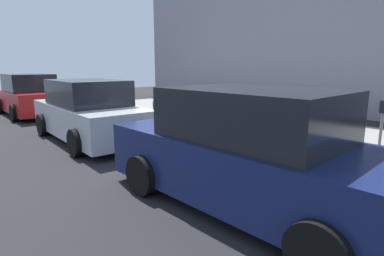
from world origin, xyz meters
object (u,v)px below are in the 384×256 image
(bollard_post, at_px, (155,112))
(parking_meter, at_px, (382,125))
(suitcase_navy_1, at_px, (280,137))
(suitcase_black_6, at_px, (203,123))
(suitcase_silver_7, at_px, (189,121))
(suitcase_olive_4, at_px, (230,125))
(parked_car_red_2, at_px, (30,96))
(parked_car_navy_0, at_px, (251,154))
(suitcase_silver_0, at_px, (300,139))
(suitcase_maroon_2, at_px, (263,135))
(fire_hydrant, at_px, (173,114))
(parked_car_silver_1, at_px, (89,112))
(suitcase_teal_5, at_px, (215,125))
(suitcase_red_3, at_px, (244,128))

(bollard_post, xyz_separation_m, parking_meter, (-6.55, -0.40, 0.45))
(suitcase_navy_1, xyz_separation_m, suitcase_black_6, (2.54, -0.06, -0.05))
(suitcase_silver_7, bearing_deg, suitcase_olive_4, -178.78)
(bollard_post, relative_size, parked_car_red_2, 0.18)
(parked_car_red_2, bearing_deg, parked_car_navy_0, 180.00)
(suitcase_silver_0, distance_m, parking_meter, 1.50)
(suitcase_maroon_2, xyz_separation_m, suitcase_black_6, (2.05, -0.02, -0.02))
(suitcase_navy_1, xyz_separation_m, fire_hydrant, (3.88, -0.01, 0.06))
(suitcase_black_6, xyz_separation_m, bollard_post, (2.12, 0.21, 0.11))
(fire_hydrant, bearing_deg, suitcase_black_6, -177.58)
(suitcase_silver_7, distance_m, parked_car_silver_1, 2.83)
(suitcase_maroon_2, distance_m, fire_hydrant, 3.40)
(suitcase_olive_4, bearing_deg, parked_car_red_2, 15.74)
(suitcase_silver_7, bearing_deg, suitcase_black_6, -170.57)
(suitcase_silver_0, distance_m, suitcase_black_6, 3.04)
(suitcase_olive_4, bearing_deg, suitcase_maroon_2, -178.21)
(bollard_post, bearing_deg, suitcase_olive_4, -177.27)
(suitcase_olive_4, distance_m, bollard_post, 3.18)
(suitcase_olive_4, xyz_separation_m, bollard_post, (3.17, 0.15, -0.02))
(suitcase_olive_4, relative_size, suitcase_teal_5, 1.25)
(suitcase_olive_4, bearing_deg, parked_car_silver_1, 40.28)
(suitcase_red_3, relative_size, bollard_post, 1.10)
(suitcase_maroon_2, xyz_separation_m, bollard_post, (4.17, 0.18, 0.09))
(suitcase_maroon_2, distance_m, parked_car_red_2, 10.17)
(suitcase_silver_0, xyz_separation_m, bollard_post, (5.15, 0.11, 0.00))
(suitcase_red_3, height_order, bollard_post, suitcase_red_3)
(suitcase_navy_1, relative_size, suitcase_teal_5, 0.78)
(parking_meter, bearing_deg, parked_car_navy_0, 73.88)
(suitcase_red_3, bearing_deg, suitcase_silver_7, -0.30)
(suitcase_silver_0, relative_size, suitcase_red_3, 1.23)
(suitcase_olive_4, distance_m, suitcase_black_6, 1.06)
(parking_meter, bearing_deg, suitcase_teal_5, 3.81)
(suitcase_red_3, distance_m, parked_car_red_2, 9.67)
(suitcase_silver_0, distance_m, suitcase_teal_5, 2.50)
(suitcase_black_6, height_order, suitcase_silver_7, suitcase_silver_7)
(suitcase_teal_5, height_order, parked_car_red_2, parked_car_red_2)
(suitcase_maroon_2, height_order, parked_car_silver_1, parked_car_silver_1)
(suitcase_navy_1, height_order, bollard_post, bollard_post)
(parked_car_red_2, bearing_deg, suitcase_navy_1, -166.47)
(suitcase_silver_0, distance_m, bollard_post, 5.15)
(fire_hydrant, relative_size, parked_car_red_2, 0.17)
(fire_hydrant, relative_size, bollard_post, 0.96)
(parked_car_navy_0, bearing_deg, suitcase_red_3, -49.60)
(suitcase_navy_1, bearing_deg, parking_meter, -172.34)
(bollard_post, xyz_separation_m, parked_car_navy_0, (-5.76, 2.34, 0.28))
(suitcase_silver_0, relative_size, parked_car_red_2, 0.24)
(parked_car_navy_0, distance_m, parked_car_silver_1, 5.53)
(fire_hydrant, relative_size, parked_car_silver_1, 0.16)
(suitcase_maroon_2, height_order, suitcase_black_6, suitcase_black_6)
(suitcase_navy_1, relative_size, parking_meter, 0.54)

